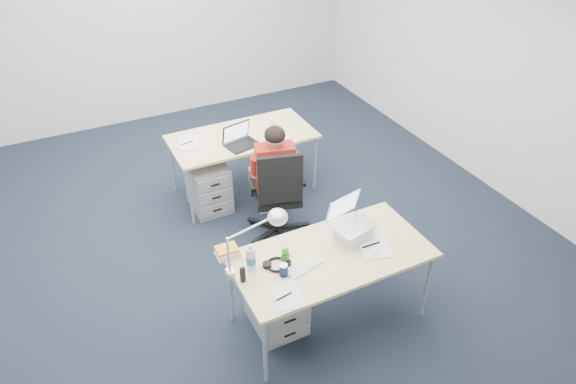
% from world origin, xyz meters
% --- Properties ---
extents(floor, '(7.00, 7.00, 0.00)m').
position_xyz_m(floor, '(0.00, 0.00, 0.00)').
color(floor, black).
rests_on(floor, ground).
extents(room, '(6.02, 7.02, 2.80)m').
position_xyz_m(room, '(0.00, 0.00, 1.71)').
color(room, silver).
rests_on(room, ground).
extents(desk_near, '(1.60, 0.80, 0.73)m').
position_xyz_m(desk_near, '(0.21, -1.10, 0.68)').
color(desk_near, '#D0BC78').
rests_on(desk_near, ground).
extents(desk_far, '(1.60, 0.80, 0.73)m').
position_xyz_m(desk_far, '(0.32, 1.06, 0.68)').
color(desk_far, '#D0BC78').
rests_on(desk_far, ground).
extents(office_chair, '(0.82, 0.82, 1.06)m').
position_xyz_m(office_chair, '(0.32, 0.14, 0.30)').
color(office_chair, black).
rests_on(office_chair, ground).
extents(seated_person, '(0.49, 0.72, 1.24)m').
position_xyz_m(seated_person, '(0.35, 0.31, 0.63)').
color(seated_person, '#A52417').
rests_on(seated_person, ground).
extents(drawer_pedestal_near, '(0.40, 0.50, 0.55)m').
position_xyz_m(drawer_pedestal_near, '(-0.22, -0.96, 0.28)').
color(drawer_pedestal_near, '#A1A4A6').
rests_on(drawer_pedestal_near, ground).
extents(drawer_pedestal_far, '(0.40, 0.50, 0.55)m').
position_xyz_m(drawer_pedestal_far, '(-0.16, 0.92, 0.28)').
color(drawer_pedestal_far, '#A1A4A6').
rests_on(drawer_pedestal_far, ground).
extents(silver_laptop, '(0.39, 0.33, 0.36)m').
position_xyz_m(silver_laptop, '(0.47, -1.01, 0.91)').
color(silver_laptop, silver).
rests_on(silver_laptop, desk_near).
extents(wireless_keyboard, '(0.32, 0.19, 0.02)m').
position_xyz_m(wireless_keyboard, '(-0.07, -1.14, 0.74)').
color(wireless_keyboard, white).
rests_on(wireless_keyboard, desk_near).
extents(computer_mouse, '(0.06, 0.09, 0.03)m').
position_xyz_m(computer_mouse, '(0.52, -1.24, 0.75)').
color(computer_mouse, white).
rests_on(computer_mouse, desk_near).
extents(headphones, '(0.27, 0.23, 0.04)m').
position_xyz_m(headphones, '(-0.24, -1.03, 0.75)').
color(headphones, black).
rests_on(headphones, desk_near).
extents(can_koozie, '(0.08, 0.08, 0.11)m').
position_xyz_m(can_koozie, '(-0.24, -1.15, 0.78)').
color(can_koozie, '#162045').
rests_on(can_koozie, desk_near).
extents(water_bottle, '(0.09, 0.09, 0.24)m').
position_xyz_m(water_bottle, '(-0.43, -0.97, 0.85)').
color(water_bottle, silver).
rests_on(water_bottle, desk_near).
extents(bear_figurine, '(0.08, 0.07, 0.15)m').
position_xyz_m(bear_figurine, '(-0.16, -1.02, 0.80)').
color(bear_figurine, '#21711E').
rests_on(bear_figurine, desk_near).
extents(book_stack, '(0.19, 0.15, 0.08)m').
position_xyz_m(book_stack, '(-0.54, -0.75, 0.77)').
color(book_stack, silver).
rests_on(book_stack, desk_near).
extents(cordless_phone, '(0.04, 0.03, 0.14)m').
position_xyz_m(cordless_phone, '(-0.54, -1.07, 0.80)').
color(cordless_phone, black).
rests_on(cordless_phone, desk_near).
extents(papers_left, '(0.24, 0.31, 0.01)m').
position_xyz_m(papers_left, '(-0.32, -1.36, 0.73)').
color(papers_left, '#DCDF81').
rests_on(papers_left, desk_near).
extents(papers_right, '(0.33, 0.40, 0.01)m').
position_xyz_m(papers_right, '(0.57, -1.17, 0.74)').
color(papers_right, '#DCDF81').
rests_on(papers_right, desk_near).
extents(sunglasses, '(0.12, 0.08, 0.03)m').
position_xyz_m(sunglasses, '(0.50, -1.05, 0.74)').
color(sunglasses, black).
rests_on(sunglasses, desk_near).
extents(desk_lamp, '(0.47, 0.23, 0.52)m').
position_xyz_m(desk_lamp, '(-0.45, -0.98, 0.99)').
color(desk_lamp, silver).
rests_on(desk_lamp, desk_near).
extents(dark_laptop, '(0.41, 0.40, 0.25)m').
position_xyz_m(dark_laptop, '(0.24, 0.84, 0.85)').
color(dark_laptop, black).
rests_on(dark_laptop, desk_far).
extents(far_cup, '(0.07, 0.07, 0.09)m').
position_xyz_m(far_cup, '(0.72, 1.12, 0.78)').
color(far_cup, white).
rests_on(far_cup, desk_far).
extents(far_papers, '(0.24, 0.32, 0.01)m').
position_xyz_m(far_papers, '(-0.28, 1.14, 0.73)').
color(far_papers, white).
rests_on(far_papers, desk_far).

